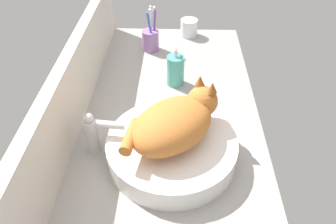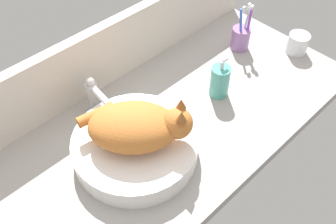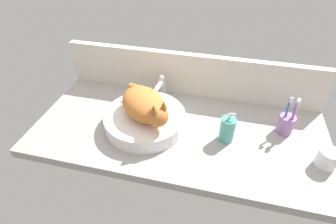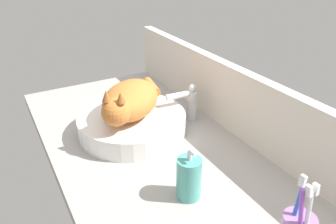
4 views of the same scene
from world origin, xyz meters
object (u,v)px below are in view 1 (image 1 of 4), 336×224
object	(u,v)px
sink_basin	(172,148)
toothbrush_cup	(151,39)
water_glass	(189,28)
cat	(175,122)
faucet	(95,132)
soap_dispenser	(175,70)

from	to	relation	value
sink_basin	toothbrush_cup	world-z (taller)	toothbrush_cup
toothbrush_cup	water_glass	world-z (taller)	toothbrush_cup
cat	faucet	size ratio (longest dim) A/B	2.19
faucet	cat	bearing A→B (deg)	-92.32
water_glass	cat	bearing A→B (deg)	176.14
faucet	soap_dispenser	bearing A→B (deg)	-32.53
faucet	water_glass	bearing A→B (deg)	-20.65
soap_dispenser	cat	bearing A→B (deg)	-179.20
sink_basin	faucet	distance (cm)	22.01
sink_basin	water_glass	bearing A→B (deg)	-4.49
cat	faucet	world-z (taller)	cat
water_glass	sink_basin	bearing A→B (deg)	175.51
sink_basin	faucet	bearing A→B (deg)	84.84
soap_dispenser	sink_basin	bearing A→B (deg)	179.36
faucet	water_glass	world-z (taller)	faucet
water_glass	faucet	bearing A→B (deg)	159.35
faucet	toothbrush_cup	size ratio (longest dim) A/B	0.73
soap_dispenser	toothbrush_cup	bearing A→B (deg)	23.71
sink_basin	cat	size ratio (longest dim) A/B	1.22
sink_basin	water_glass	xyz separation A→B (cm)	(74.71, -5.87, 0.06)
cat	faucet	distance (cm)	23.05
sink_basin	toothbrush_cup	distance (cm)	62.04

